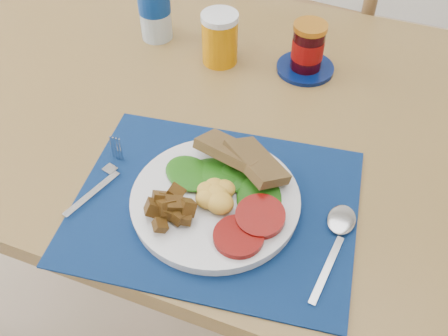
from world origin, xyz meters
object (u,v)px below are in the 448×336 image
breakfast_plate (211,198)px  juice_glass (220,40)px  chair_far (309,33)px  jam_on_saucer (307,51)px

breakfast_plate → juice_glass: 0.42m
chair_far → jam_on_saucer: 0.51m
breakfast_plate → jam_on_saucer: (0.05, 0.43, 0.03)m
juice_glass → jam_on_saucer: (0.19, 0.03, -0.00)m
breakfast_plate → juice_glass: size_ratio=2.57×
chair_far → breakfast_plate: chair_far is taller
chair_far → breakfast_plate: (0.04, -0.88, 0.21)m
breakfast_plate → jam_on_saucer: bearing=106.1°
juice_glass → jam_on_saucer: bearing=10.6°
breakfast_plate → juice_glass: (-0.14, 0.40, 0.03)m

